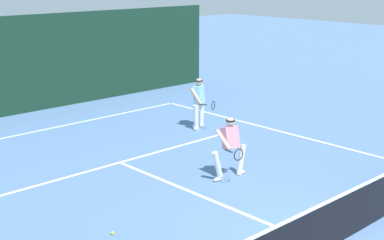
% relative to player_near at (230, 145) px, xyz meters
% --- Properties ---
extents(court_line_baseline_far, '(10.87, 0.10, 0.01)m').
position_rel_player_near_xyz_m(court_line_baseline_far, '(-1.31, 6.95, -0.83)').
color(court_line_baseline_far, white).
rests_on(court_line_baseline_far, ground_plane).
extents(court_line_service, '(8.86, 0.10, 0.01)m').
position_rel_player_near_xyz_m(court_line_service, '(-1.31, 2.74, -0.83)').
color(court_line_service, white).
rests_on(court_line_service, ground_plane).
extents(court_line_centre, '(0.10, 6.40, 0.01)m').
position_rel_player_near_xyz_m(court_line_centre, '(-1.31, -0.50, -0.83)').
color(court_line_centre, white).
rests_on(court_line_centre, ground_plane).
extents(tennis_net, '(11.90, 0.09, 1.12)m').
position_rel_player_near_xyz_m(tennis_net, '(-1.31, -3.70, -0.32)').
color(tennis_net, '#1E4723').
rests_on(tennis_net, ground_plane).
extents(player_near, '(1.08, 0.87, 1.52)m').
position_rel_player_near_xyz_m(player_near, '(0.00, 0.00, 0.00)').
color(player_near, silver).
rests_on(player_near, ground_plane).
extents(player_far, '(0.74, 0.94, 1.62)m').
position_rel_player_near_xyz_m(player_far, '(2.54, 3.75, 0.06)').
color(player_far, silver).
rests_on(player_far, ground_plane).
extents(tennis_ball, '(0.07, 0.07, 0.07)m').
position_rel_player_near_xyz_m(tennis_ball, '(-3.87, -0.56, -0.80)').
color(tennis_ball, '#D1E033').
rests_on(tennis_ball, ground_plane).
extents(back_fence_windscreen, '(18.41, 0.12, 3.42)m').
position_rel_player_near_xyz_m(back_fence_windscreen, '(-1.31, 9.41, 0.88)').
color(back_fence_windscreen, '#133122').
rests_on(back_fence_windscreen, ground_plane).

